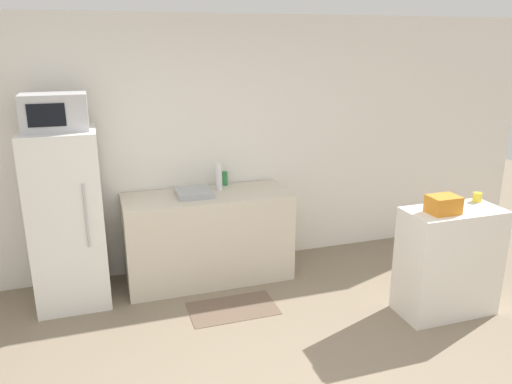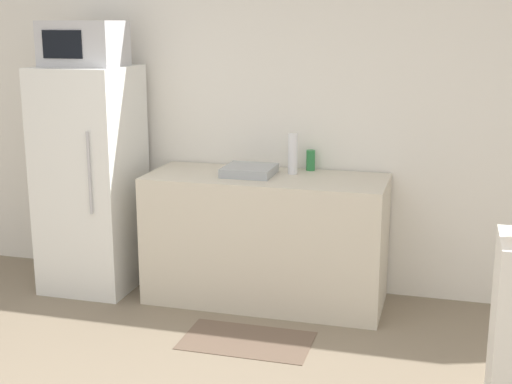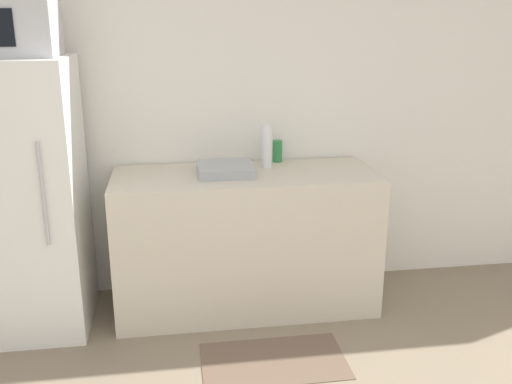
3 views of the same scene
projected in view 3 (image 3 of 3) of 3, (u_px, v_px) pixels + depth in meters
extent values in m
cube|color=white|center=(238.00, 100.00, 3.76)|extent=(8.00, 0.06, 2.60)
cube|color=white|center=(26.00, 199.00, 3.32)|extent=(0.63, 0.64, 1.62)
cylinder|color=#B7B7BC|center=(43.00, 194.00, 2.99)|extent=(0.02, 0.02, 0.57)
cube|color=#BCBCC1|center=(5.00, 27.00, 3.04)|extent=(0.53, 0.39, 0.31)
cube|color=beige|center=(246.00, 241.00, 3.66)|extent=(1.64, 0.65, 0.89)
cube|color=#9EA3A8|center=(226.00, 169.00, 3.52)|extent=(0.34, 0.33, 0.06)
cylinder|color=silver|center=(267.00, 146.00, 3.63)|extent=(0.07, 0.07, 0.28)
cylinder|color=#2D7F42|center=(277.00, 151.00, 3.80)|extent=(0.06, 0.06, 0.15)
cube|color=brown|center=(274.00, 360.00, 3.15)|extent=(0.80, 0.46, 0.01)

